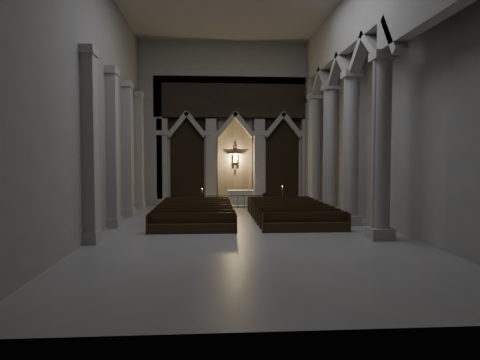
{
  "coord_description": "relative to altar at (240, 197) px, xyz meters",
  "views": [
    {
      "loc": [
        -1.79,
        -20.43,
        3.53
      ],
      "look_at": [
        -0.22,
        3.0,
        2.3
      ],
      "focal_mm": 32.0,
      "sensor_mm": 36.0,
      "label": 1
    }
  ],
  "objects": [
    {
      "name": "candle_stand_right",
      "position": [
        2.85,
        -1.51,
        -0.23
      ],
      "size": [
        0.26,
        0.26,
        1.56
      ],
      "color": "#AC7835",
      "rests_on": "ground"
    },
    {
      "name": "candle_stand_left",
      "position": [
        -2.76,
        -1.62,
        -0.27
      ],
      "size": [
        0.24,
        0.24,
        1.42
      ],
      "color": "#AC7835",
      "rests_on": "ground"
    },
    {
      "name": "sanctuary_wall",
      "position": [
        -0.33,
        0.89,
        5.96
      ],
      "size": [
        14.0,
        0.77,
        12.0
      ],
      "color": "#A9A69E",
      "rests_on": "ground"
    },
    {
      "name": "altar_rail",
      "position": [
        -0.33,
        -1.93,
        -0.02
      ],
      "size": [
        4.91,
        0.09,
        0.96
      ],
      "color": "black",
      "rests_on": "ground"
    },
    {
      "name": "worshipper",
      "position": [
        1.28,
        -4.01,
        -0.01
      ],
      "size": [
        0.54,
        0.44,
        1.29
      ],
      "primitive_type": "imported",
      "rotation": [
        0.0,
        0.0,
        0.32
      ],
      "color": "black",
      "rests_on": "ground"
    },
    {
      "name": "right_arcade",
      "position": [
        5.17,
        -9.31,
        7.17
      ],
      "size": [
        1.0,
        24.0,
        12.0
      ],
      "color": "#A9A69E",
      "rests_on": "ground"
    },
    {
      "name": "room",
      "position": [
        -0.33,
        -10.64,
        6.95
      ],
      "size": [
        24.0,
        24.1,
        12.0
      ],
      "color": "#9C9994",
      "rests_on": "ground"
    },
    {
      "name": "altar",
      "position": [
        0.0,
        0.0,
        0.0
      ],
      "size": [
        1.98,
        0.79,
        1.01
      ],
      "color": "beige",
      "rests_on": "sanctuary_step"
    },
    {
      "name": "pews",
      "position": [
        -0.33,
        -7.11,
        -0.35
      ],
      "size": [
        9.61,
        8.52,
        0.94
      ],
      "color": "black",
      "rests_on": "ground"
    },
    {
      "name": "left_pilasters",
      "position": [
        -7.08,
        -7.14,
        3.25
      ],
      "size": [
        0.6,
        13.0,
        8.03
      ],
      "color": "#A9A69E",
      "rests_on": "ground"
    },
    {
      "name": "sanctuary_step",
      "position": [
        -0.33,
        -0.04,
        -0.58
      ],
      "size": [
        8.5,
        2.6,
        0.15
      ],
      "primitive_type": "cube",
      "color": "#A9A69E",
      "rests_on": "ground"
    }
  ]
}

